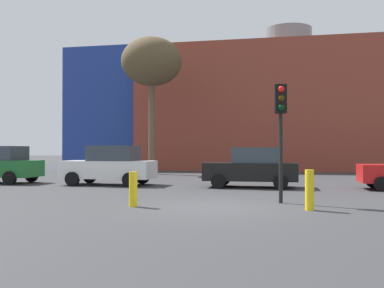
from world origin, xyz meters
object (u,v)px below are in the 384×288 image
object	(u,v)px
bollard_yellow_0	(310,190)
bollard_yellow_1	(133,189)
parked_car_2	(252,168)
parked_car_1	(110,165)
traffic_light_island	(281,115)
bare_tree_0	(152,63)

from	to	relation	value
bollard_yellow_0	bollard_yellow_1	xyz separation A→B (m)	(-4.97, -0.23, -0.05)
bollard_yellow_0	bollard_yellow_1	world-z (taller)	bollard_yellow_0
bollard_yellow_0	bollard_yellow_1	distance (m)	4.97
parked_car_2	bollard_yellow_1	world-z (taller)	parked_car_2
parked_car_1	parked_car_2	distance (m)	6.60
traffic_light_island	bare_tree_0	bearing A→B (deg)	-157.81
parked_car_2	bollard_yellow_0	distance (m)	7.22
bare_tree_0	parked_car_2	bearing A→B (deg)	-51.52
parked_car_2	parked_car_1	bearing A→B (deg)	-0.00
parked_car_1	bollard_yellow_1	bearing A→B (deg)	116.86
parked_car_1	parked_car_2	xyz separation A→B (m)	(6.60, -0.00, -0.05)
bollard_yellow_0	traffic_light_island	bearing A→B (deg)	117.70
parked_car_1	traffic_light_island	world-z (taller)	traffic_light_island
parked_car_2	bollard_yellow_1	size ratio (longest dim) A/B	3.99
bare_tree_0	traffic_light_island	bearing A→B (deg)	-59.75
bare_tree_0	bollard_yellow_1	bearing A→B (deg)	-75.03
bollard_yellow_0	parked_car_2	bearing A→B (deg)	106.07
parked_car_1	traffic_light_island	size ratio (longest dim) A/B	1.15
parked_car_1	bollard_yellow_0	world-z (taller)	parked_car_1
bare_tree_0	parked_car_1	bearing A→B (deg)	-85.28
parked_car_1	bollard_yellow_1	distance (m)	8.03
bollard_yellow_1	parked_car_1	bearing A→B (deg)	116.86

